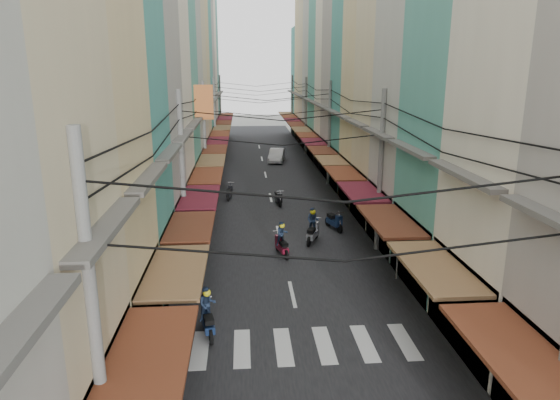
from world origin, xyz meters
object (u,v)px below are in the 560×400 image
bicycle (443,289)px  market_umbrella (526,292)px  traffic_sign (399,234)px  white_car (277,162)px

bicycle → market_umbrella: market_umbrella is taller
market_umbrella → traffic_sign: (-2.24, 6.18, -0.10)m
market_umbrella → bicycle: bearing=96.2°
white_car → market_umbrella: 35.66m
traffic_sign → bicycle: bearing=-35.4°
white_car → bicycle: (5.05, -30.17, 0.00)m
white_car → traffic_sign: (3.36, -28.97, 2.12)m
traffic_sign → market_umbrella: bearing=-70.1°
bicycle → white_car: bearing=-14.4°
market_umbrella → traffic_sign: bearing=109.9°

